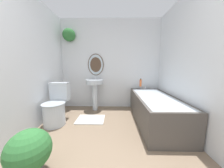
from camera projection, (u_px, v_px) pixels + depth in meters
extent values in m
cube|color=silver|center=(110.00, 65.00, 3.11)|extent=(2.78, 0.06, 2.40)
ellipsoid|color=#4C3828|center=(96.00, 65.00, 3.08)|extent=(0.43, 0.02, 0.59)
ellipsoid|color=silver|center=(96.00, 65.00, 3.07)|extent=(0.39, 0.01, 0.55)
cylinder|color=#47474C|center=(69.00, 32.00, 2.89)|extent=(0.15, 0.15, 0.08)
sphere|color=#2D6B33|center=(69.00, 35.00, 2.90)|extent=(0.32, 0.32, 0.32)
cube|color=silver|center=(19.00, 62.00, 1.73)|extent=(0.06, 2.90, 2.40)
cube|color=silver|center=(198.00, 62.00, 1.68)|extent=(0.06, 2.90, 2.40)
cylinder|color=silver|center=(54.00, 115.00, 2.18)|extent=(0.40, 0.40, 0.42)
cylinder|color=#A0A9B1|center=(54.00, 104.00, 2.15)|extent=(0.43, 0.43, 0.02)
cube|color=silver|center=(60.00, 91.00, 2.41)|extent=(0.38, 0.18, 0.39)
cylinder|color=silver|center=(95.00, 97.00, 2.96)|extent=(0.13, 0.13, 0.70)
cylinder|color=silver|center=(95.00, 82.00, 2.90)|extent=(0.44, 0.44, 0.10)
cylinder|color=silver|center=(95.00, 77.00, 3.00)|extent=(0.02, 0.02, 0.10)
cube|color=#4C4742|center=(154.00, 109.00, 2.31)|extent=(0.74, 1.70, 0.54)
cube|color=silver|center=(155.00, 97.00, 2.27)|extent=(0.64, 1.60, 0.04)
cylinder|color=silver|center=(145.00, 88.00, 3.01)|extent=(0.04, 0.04, 0.08)
cylinder|color=#DB6633|center=(141.00, 83.00, 2.98)|extent=(0.06, 0.06, 0.19)
cylinder|color=black|center=(141.00, 79.00, 2.97)|extent=(0.03, 0.03, 0.02)
sphere|color=#2D6B33|center=(29.00, 150.00, 1.11)|extent=(0.41, 0.41, 0.41)
cube|color=silver|center=(91.00, 119.00, 2.42)|extent=(0.58, 0.44, 0.02)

